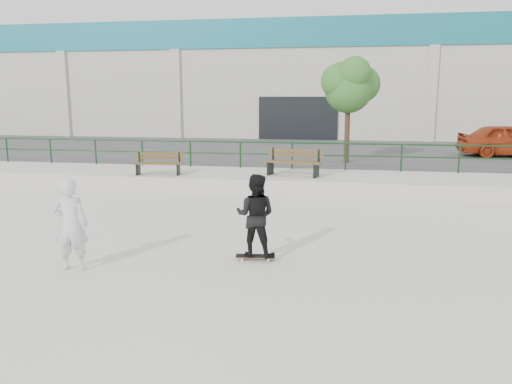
% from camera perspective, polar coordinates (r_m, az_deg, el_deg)
% --- Properties ---
extents(ground, '(120.00, 120.00, 0.00)m').
position_cam_1_polar(ground, '(9.04, -9.62, -10.15)').
color(ground, '#B7B2A7').
rests_on(ground, ground).
extents(ledge, '(30.00, 3.00, 0.50)m').
position_cam_1_polar(ledge, '(17.92, 0.51, 1.34)').
color(ledge, '#B5B0A5').
rests_on(ledge, ground).
extents(parking_strip, '(60.00, 14.00, 0.50)m').
position_cam_1_polar(parking_strip, '(26.26, 3.57, 4.37)').
color(parking_strip, '#363636').
rests_on(parking_strip, ground).
extents(railing, '(28.00, 0.06, 1.03)m').
position_cam_1_polar(railing, '(19.05, 1.16, 4.93)').
color(railing, '#153B1C').
rests_on(railing, ledge).
extents(commercial_building, '(44.20, 16.33, 8.00)m').
position_cam_1_polar(commercial_building, '(40.05, 5.95, 12.77)').
color(commercial_building, '#B2ADA0').
rests_on(commercial_building, ground).
extents(bench_left, '(1.76, 0.75, 0.79)m').
position_cam_1_polar(bench_left, '(17.91, -11.09, 3.21)').
color(bench_left, '#51381B').
rests_on(bench_left, ledge).
extents(bench_right, '(2.08, 0.98, 0.92)m').
position_cam_1_polar(bench_right, '(17.39, 4.32, 3.38)').
color(bench_right, '#51381B').
rests_on(bench_right, ledge).
extents(tree, '(2.41, 2.14, 4.28)m').
position_cam_1_polar(tree, '(21.08, 10.64, 12.04)').
color(tree, '#472D23').
rests_on(tree, parking_strip).
extents(red_car, '(4.49, 2.05, 1.49)m').
position_cam_1_polar(red_car, '(25.61, 26.94, 5.30)').
color(red_car, '#9C3013').
rests_on(red_car, parking_strip).
extents(skateboard, '(0.80, 0.29, 0.09)m').
position_cam_1_polar(skateboard, '(10.05, -0.07, -7.37)').
color(skateboard, black).
rests_on(skateboard, ground).
extents(standing_skater, '(0.85, 0.69, 1.65)m').
position_cam_1_polar(standing_skater, '(9.81, -0.07, -2.68)').
color(standing_skater, black).
rests_on(standing_skater, skateboard).
extents(seated_skater, '(0.70, 0.51, 1.75)m').
position_cam_1_polar(seated_skater, '(9.90, -20.40, -3.53)').
color(seated_skater, silver).
rests_on(seated_skater, ground).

